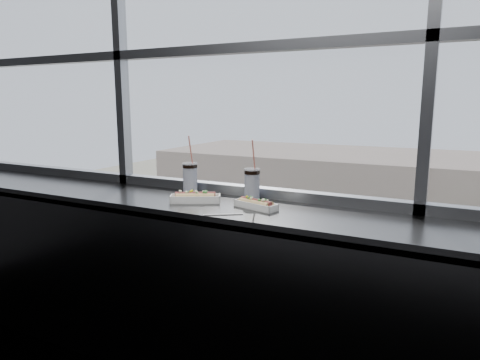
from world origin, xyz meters
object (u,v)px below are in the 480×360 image
at_px(soda_cup_right, 252,183).
at_px(wrapper, 182,197).
at_px(tree_left, 296,229).
at_px(car_far_a, 269,269).
at_px(tree_center, 468,251).
at_px(pedestrian_b, 419,272).
at_px(soda_cup_left, 190,176).
at_px(car_far_b, 474,306).
at_px(loose_straw, 223,214).
at_px(hotdog_tray_left, 195,197).
at_px(pedestrian_a, 322,253).
at_px(hotdog_tray_right, 256,204).
at_px(car_near_b, 271,334).

xyz_separation_m(soda_cup_right, wrapper, (-0.40, -0.15, -0.10)).
bearing_deg(wrapper, tree_left, 107.78).
xyz_separation_m(soda_cup_right, car_far_a, (-10.02, 24.12, -11.14)).
height_order(tree_left, tree_center, tree_center).
bearing_deg(car_far_a, pedestrian_b, -63.43).
bearing_deg(soda_cup_left, car_far_a, 111.65).
xyz_separation_m(car_far_b, tree_left, (-12.19, 4.00, 1.83)).
relative_size(wrapper, pedestrian_b, 0.04).
xyz_separation_m(loose_straw, tree_left, (-9.48, 28.50, -9.09)).
distance_m(pedestrian_b, tree_center, 3.44).
xyz_separation_m(soda_cup_right, tree_left, (-9.47, 28.12, -9.19)).
xyz_separation_m(hotdog_tray_left, car_far_b, (3.00, 24.31, -10.95)).
xyz_separation_m(hotdog_tray_left, car_far_a, (-9.74, 24.31, -11.06)).
bearing_deg(loose_straw, pedestrian_a, 70.82).
height_order(hotdog_tray_left, car_far_b, hotdog_tray_left).
xyz_separation_m(hotdog_tray_left, pedestrian_a, (-7.23, 28.98, -11.00)).
bearing_deg(tree_center, hotdog_tray_left, -95.25).
relative_size(hotdog_tray_right, soda_cup_left, 0.73).
xyz_separation_m(soda_cup_left, pedestrian_a, (-7.05, 28.77, -11.08)).
relative_size(soda_cup_left, pedestrian_a, 0.17).
xyz_separation_m(car_far_b, pedestrian_a, (-10.23, 4.67, -0.06)).
bearing_deg(car_near_b, soda_cup_right, -159.64).
bearing_deg(car_far_a, hotdog_tray_left, -154.57).
bearing_deg(car_far_b, loose_straw, 166.93).
bearing_deg(hotdog_tray_left, pedestrian_a, 75.82).
relative_size(pedestrian_b, tree_center, 0.47).
distance_m(pedestrian_b, tree_left, 9.19).
bearing_deg(hotdog_tray_left, hotdog_tray_right, -24.72).
height_order(soda_cup_left, loose_straw, soda_cup_left).
relative_size(soda_cup_left, car_near_b, 0.06).
bearing_deg(tree_left, pedestrian_b, 0.31).
height_order(loose_straw, car_near_b, loose_straw).
bearing_deg(car_near_b, soda_cup_left, -161.02).
bearing_deg(wrapper, pedestrian_b, 90.14).
height_order(hotdog_tray_left, loose_straw, hotdog_tray_left).
distance_m(hotdog_tray_left, car_far_a, 28.43).
xyz_separation_m(pedestrian_a, pedestrian_b, (7.03, -0.63, -0.01)).
height_order(loose_straw, tree_left, loose_straw).
relative_size(soda_cup_left, tree_left, 0.08).
xyz_separation_m(soda_cup_left, wrapper, (0.05, -0.18, -0.10)).
bearing_deg(soda_cup_left, tree_left, 107.78).
height_order(hotdog_tray_left, tree_center, hotdog_tray_left).
height_order(car_near_b, tree_center, tree_center).
height_order(soda_cup_left, pedestrian_b, soda_cup_left).
height_order(soda_cup_left, car_far_a, soda_cup_left).
height_order(hotdog_tray_left, car_far_a, hotdog_tray_left).
bearing_deg(car_far_b, hotdog_tray_left, 166.21).
distance_m(hotdog_tray_left, loose_straw, 0.35).
height_order(hotdog_tray_left, tree_left, hotdog_tray_left).
xyz_separation_m(wrapper, car_far_a, (-9.62, 24.27, -11.05)).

